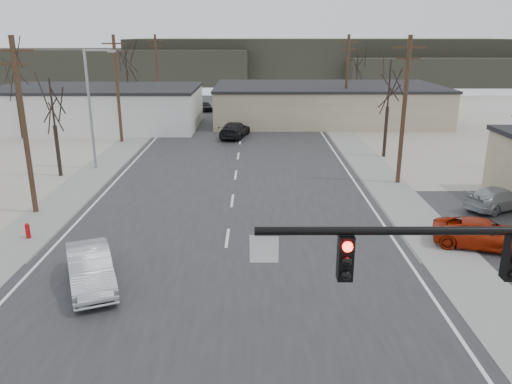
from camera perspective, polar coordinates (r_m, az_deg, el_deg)
ground at (r=18.70m, az=-4.61°, el=-14.97°), size 140.00×140.00×0.00m
main_road at (r=32.33m, az=-2.65°, el=-0.46°), size 18.00×110.00×0.05m
cross_road at (r=18.69m, az=-4.61°, el=-14.92°), size 90.00×10.00×0.04m
sidewalk_left at (r=38.97m, az=-18.11°, el=1.84°), size 3.00×90.00×0.06m
sidewalk_right at (r=38.20m, az=13.77°, el=1.91°), size 3.00×90.00×0.06m
fire_hydrant at (r=28.08m, az=-24.63°, el=-4.05°), size 0.24×0.24×0.87m
building_left_far at (r=58.87m, az=-17.60°, el=9.22°), size 22.30×12.30×4.50m
building_right_far at (r=60.83m, az=8.08°, el=10.01°), size 26.30×14.30×4.30m
upole_left_b at (r=30.93m, az=-25.02°, el=7.01°), size 2.20×0.30×10.00m
upole_left_c at (r=49.65m, az=-15.55°, el=11.43°), size 2.20×0.30×10.00m
upole_left_d at (r=69.08m, az=-11.24°, el=13.31°), size 2.20×0.30×10.00m
upole_right_a at (r=35.51m, az=16.56°, el=9.10°), size 2.20×0.30×10.00m
upole_right_b at (r=56.81m, az=10.31°, el=12.49°), size 2.20×0.30×10.00m
streetlight_main at (r=39.93m, az=-18.23°, el=9.63°), size 2.40×0.25×9.00m
tree_left_near at (r=38.79m, az=-22.27°, el=9.21°), size 3.30×3.30×7.35m
tree_right_mid at (r=43.34m, az=14.98°, el=11.60°), size 3.74×3.74×8.33m
tree_left_far at (r=63.70m, az=-14.59°, el=13.71°), size 3.96×3.96×8.82m
tree_right_far at (r=69.19m, az=11.49°, el=13.60°), size 3.52×3.52×7.84m
tree_left_mid at (r=55.06m, az=-25.93°, el=12.00°), size 3.96×3.96×8.82m
hill_left at (r=113.87m, az=-19.36°, el=13.39°), size 70.00×18.00×7.00m
hill_center at (r=112.66m, az=6.99°, el=14.70°), size 80.00×18.00×9.00m
hill_right at (r=116.56m, az=25.10°, el=12.45°), size 60.00×18.00×5.50m
sedan_crossing at (r=21.87m, az=-18.42°, el=-8.26°), size 3.38×5.09×1.59m
car_far_a at (r=50.62m, az=-2.45°, el=7.13°), size 3.32×5.74×1.56m
car_far_b at (r=69.04m, az=-5.79°, el=9.73°), size 2.35×3.82×1.21m
car_parked_red at (r=26.93m, az=24.63°, el=-4.37°), size 5.27×3.64×1.34m
car_parked_silver at (r=33.01m, az=25.98°, el=-0.67°), size 4.89×3.72×1.32m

